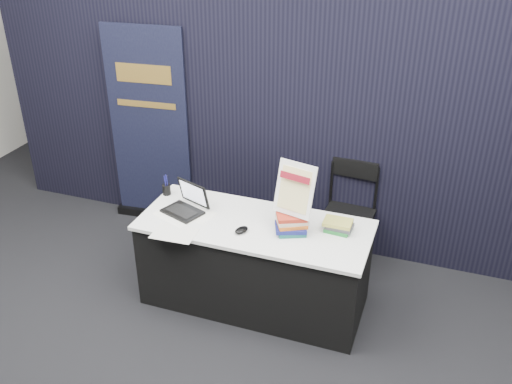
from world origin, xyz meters
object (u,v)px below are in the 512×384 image
object	(u,v)px
laptop	(185,205)
book_stack_tall	(292,224)
display_table	(255,263)
info_sign	(295,190)
stacking_chair	(348,211)
pullup_banner	(150,139)
book_stack_short	(338,226)

from	to	relation	value
laptop	book_stack_tall	size ratio (longest dim) A/B	1.36
display_table	info_sign	world-z (taller)	info_sign
laptop	stacking_chair	distance (m)	1.47
laptop	book_stack_tall	world-z (taller)	laptop
book_stack_tall	pullup_banner	xyz separation A→B (m)	(-1.73, 0.96, 0.05)
laptop	pullup_banner	xyz separation A→B (m)	(-0.83, 0.95, 0.07)
book_stack_short	info_sign	distance (m)	0.45
book_stack_tall	info_sign	size ratio (longest dim) A/B	0.64
book_stack_short	info_sign	size ratio (longest dim) A/B	0.48
book_stack_tall	info_sign	xyz separation A→B (m)	(0.00, 0.03, 0.27)
info_sign	stacking_chair	distance (m)	1.03
stacking_chair	book_stack_short	bearing A→B (deg)	-82.66
display_table	laptop	size ratio (longest dim) A/B	4.98
pullup_banner	stacking_chair	distance (m)	2.04
display_table	pullup_banner	xyz separation A→B (m)	(-1.42, 0.95, 0.50)
info_sign	pullup_banner	world-z (taller)	pullup_banner
pullup_banner	stacking_chair	size ratio (longest dim) A/B	2.10
info_sign	stacking_chair	bearing A→B (deg)	84.25
pullup_banner	book_stack_tall	bearing A→B (deg)	-34.46
book_stack_tall	stacking_chair	xyz separation A→B (m)	(0.27, 0.85, -0.30)
book_stack_tall	book_stack_short	world-z (taller)	book_stack_tall
info_sign	book_stack_short	bearing A→B (deg)	30.39
pullup_banner	stacking_chair	bearing A→B (deg)	-8.69
info_sign	laptop	bearing A→B (deg)	-166.15
display_table	book_stack_short	world-z (taller)	book_stack_short
laptop	stacking_chair	xyz separation A→B (m)	(1.18, 0.83, -0.28)
laptop	book_stack_short	world-z (taller)	laptop
laptop	book_stack_short	xyz separation A→B (m)	(1.22, 0.12, -0.01)
display_table	pullup_banner	world-z (taller)	pullup_banner
laptop	book_stack_short	distance (m)	1.23
pullup_banner	stacking_chair	xyz separation A→B (m)	(2.01, -0.12, -0.35)
display_table	laptop	world-z (taller)	laptop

